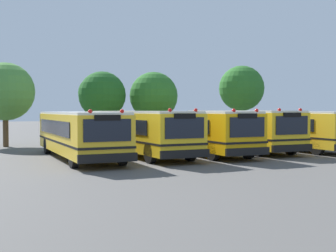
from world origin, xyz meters
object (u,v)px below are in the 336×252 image
Objects in this scene: school_bus_0 at (79,133)px; tree_1 at (100,95)px; school_bus_3 at (240,128)px; tree_3 at (240,88)px; tree_0 at (3,92)px; tree_2 at (155,96)px; school_bus_2 at (193,130)px; school_bus_1 at (141,131)px; school_bus_4 at (284,128)px.

tree_1 reaches higher than school_bus_0.
school_bus_0 is 1.04× the size of school_bus_3.
school_bus_0 is 1.58× the size of tree_3.
tree_0 is at bearing -160.40° from tree_1.
tree_0 is at bearing -33.83° from school_bus_3.
tree_2 is at bearing -11.91° from tree_1.
school_bus_2 is 15.32m from tree_3.
tree_0 reaches higher than school_bus_3.
tree_1 is 0.99× the size of tree_2.
school_bus_0 is 6.85m from school_bus_2.
tree_1 is (4.82, 12.19, 2.42)m from school_bus_0.
school_bus_1 is at bearing 1.80° from school_bus_3.
school_bus_3 is at bearing 179.56° from school_bus_1.
tree_0 reaches higher than school_bus_4.
school_bus_2 is at bearing 0.92° from school_bus_3.
tree_3 reaches higher than school_bus_4.
tree_1 is at bearing -53.70° from school_bus_4.
tree_2 is at bearing 8.46° from tree_0.
tree_1 is at bearing 173.89° from tree_3.
tree_0 is 0.88× the size of tree_3.
school_bus_0 is 10.18m from school_bus_3.
school_bus_2 is 6.67m from school_bus_4.
school_bus_0 is 3.51m from school_bus_1.
tree_0 is at bearing -171.54° from tree_2.
school_bus_2 is at bearing -135.45° from tree_3.
tree_1 is 4.50m from tree_2.
tree_3 is at bearing -6.11° from tree_1.
tree_2 is (-0.95, 10.98, 2.33)m from school_bus_3.
school_bus_0 is 13.51m from school_bus_4.
school_bus_1 is (3.50, 0.24, 0.02)m from school_bus_0.
tree_0 is (-9.67, 9.16, 2.39)m from school_bus_2.
school_bus_0 is 0.92× the size of school_bus_4.
tree_3 is (7.36, 10.55, 3.15)m from school_bus_3.
school_bus_0 is at bearing -129.32° from tree_2.
school_bus_4 is 11.86m from tree_3.
school_bus_0 is 20.85m from tree_3.
tree_2 is at bearing -68.41° from school_bus_4.
school_bus_1 is at bearing -175.04° from school_bus_0.
school_bus_1 is 6.67m from school_bus_3.
school_bus_2 is 1.94× the size of tree_0.
school_bus_1 is 1.86× the size of tree_1.
tree_0 is at bearing -29.24° from school_bus_4.
tree_2 is (-4.29, 11.13, 2.36)m from school_bus_4.
school_bus_4 is (3.34, -0.15, -0.02)m from school_bus_3.
school_bus_1 reaches higher than school_bus_2.
tree_3 reaches higher than tree_2.
school_bus_4 is 15.06m from tree_1.
tree_0 is at bearing -72.28° from school_bus_0.
tree_2 is at bearing -128.21° from school_bus_0.
school_bus_4 is at bearing 178.80° from school_bus_3.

